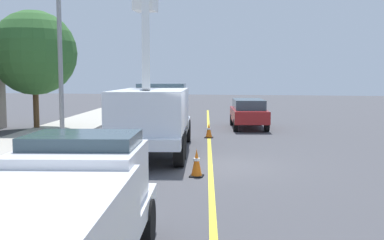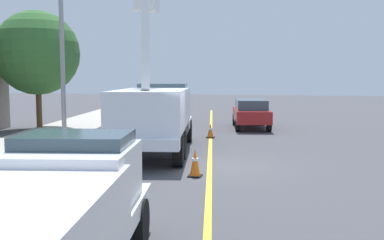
% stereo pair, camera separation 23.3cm
% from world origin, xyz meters
% --- Properties ---
extents(ground, '(120.00, 120.00, 0.00)m').
position_xyz_m(ground, '(0.00, 0.00, 0.00)').
color(ground, '#47474C').
extents(lane_centre_stripe, '(49.40, 8.04, 0.01)m').
position_xyz_m(lane_centre_stripe, '(0.00, 0.00, 0.00)').
color(lane_centre_stripe, yellow).
rests_on(lane_centre_stripe, ground).
extents(utility_bucket_truck, '(8.49, 3.76, 7.13)m').
position_xyz_m(utility_bucket_truck, '(2.41, 2.59, 1.62)').
color(utility_bucket_truck, white).
rests_on(utility_bucket_truck, ground).
extents(service_pickup_truck, '(5.86, 2.96, 2.06)m').
position_xyz_m(service_pickup_truck, '(-9.23, 0.72, 1.12)').
color(service_pickup_truck, white).
rests_on(service_pickup_truck, ground).
extents(passing_minivan, '(5.04, 2.63, 1.69)m').
position_xyz_m(passing_minivan, '(11.35, -0.55, 0.97)').
color(passing_minivan, maroon).
rests_on(passing_minivan, ground).
extents(traffic_cone_mid_front, '(0.40, 0.40, 0.84)m').
position_xyz_m(traffic_cone_mid_front, '(-1.68, 0.17, 0.42)').
color(traffic_cone_mid_front, black).
rests_on(traffic_cone_mid_front, ground).
extents(traffic_cone_mid_rear, '(0.40, 0.40, 0.73)m').
position_xyz_m(traffic_cone_mid_rear, '(6.79, 1.09, 0.36)').
color(traffic_cone_mid_rear, black).
rests_on(traffic_cone_mid_rear, ground).
extents(traffic_signal_mast, '(6.44, 1.20, 8.79)m').
position_xyz_m(traffic_signal_mast, '(3.68, 7.89, 5.84)').
color(traffic_signal_mast, gray).
rests_on(traffic_signal_mast, ground).
extents(street_tree_right, '(4.75, 4.75, 6.72)m').
position_xyz_m(street_tree_right, '(8.36, 11.29, 4.34)').
color(street_tree_right, brown).
rests_on(street_tree_right, ground).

